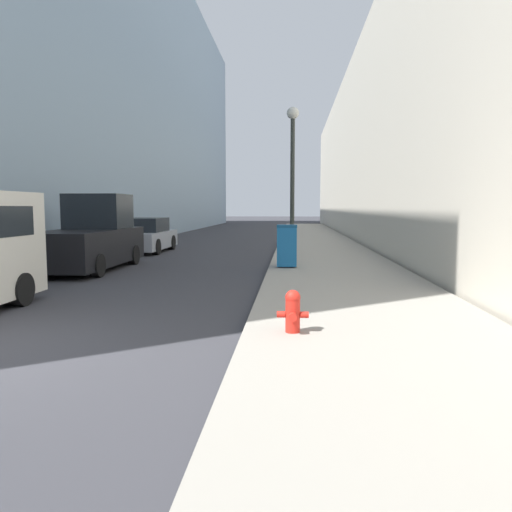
{
  "coord_description": "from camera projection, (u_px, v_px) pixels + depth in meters",
  "views": [
    {
      "loc": [
        4.09,
        -5.84,
        1.88
      ],
      "look_at": [
        2.47,
        16.1,
        -0.26
      ],
      "focal_mm": 35.0,
      "sensor_mm": 36.0,
      "label": 1
    }
  ],
  "objects": [
    {
      "name": "building_right_stone",
      "position": [
        445.0,
        152.0,
        30.59
      ],
      "size": [
        12.0,
        60.0,
        10.55
      ],
      "color": "beige",
      "rests_on": "ground"
    },
    {
      "name": "building_left_glass",
      "position": [
        70.0,
        86.0,
        31.91
      ],
      "size": [
        12.0,
        60.0,
        19.23
      ],
      "color": "#849EB2",
      "rests_on": "ground"
    },
    {
      "name": "pickup_truck",
      "position": [
        91.0,
        239.0,
        15.2
      ],
      "size": [
        2.0,
        4.96,
        2.3
      ],
      "color": "black",
      "rests_on": "ground"
    },
    {
      "name": "trash_bin",
      "position": [
        287.0,
        245.0,
        14.52
      ],
      "size": [
        0.58,
        0.59,
        1.23
      ],
      "color": "#19609E",
      "rests_on": "sidewalk_right"
    },
    {
      "name": "lamppost",
      "position": [
        292.0,
        165.0,
        18.86
      ],
      "size": [
        0.46,
        0.46,
        5.49
      ],
      "color": "#2D332D",
      "rests_on": "sidewalk_right"
    },
    {
      "name": "parked_sedan_near",
      "position": [
        144.0,
        236.0,
        21.18
      ],
      "size": [
        1.95,
        4.23,
        1.45
      ],
      "color": "#A3A8B2",
      "rests_on": "ground"
    },
    {
      "name": "fire_hydrant",
      "position": [
        293.0,
        310.0,
        6.91
      ],
      "size": [
        0.44,
        0.33,
        0.6
      ],
      "color": "red",
      "rests_on": "sidewalk_right"
    },
    {
      "name": "sidewalk_right",
      "position": [
        319.0,
        246.0,
        23.75
      ],
      "size": [
        3.92,
        60.0,
        0.15
      ],
      "color": "gray",
      "rests_on": "ground"
    }
  ]
}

